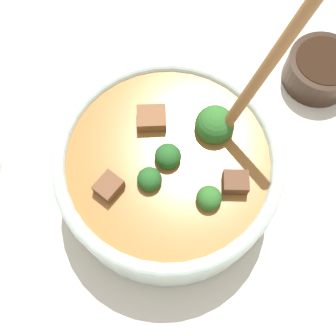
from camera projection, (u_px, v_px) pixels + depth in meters
name	position (u px, v px, depth m)	size (l,w,h in m)	color
ground_plane	(168.00, 185.00, 0.54)	(4.00, 4.00, 0.00)	silver
stew_bowl	(169.00, 169.00, 0.49)	(0.25, 0.25, 0.29)	#B2C6BC
condiment_bowl	(321.00, 69.00, 0.57)	(0.09, 0.09, 0.04)	black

